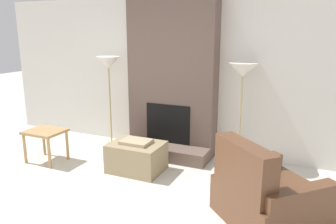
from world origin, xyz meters
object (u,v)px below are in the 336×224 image
Objects in this scene: armchair at (264,198)px; floor_lamp_left at (108,66)px; ottoman at (137,157)px; floor_lamp_right at (243,74)px; side_table at (45,135)px.

armchair is 0.85× the size of floor_lamp_left.
floor_lamp_right is at bearing 32.93° from ottoman.
ottoman is at bearing 26.05° from armchair.
floor_lamp_left is (-1.01, 0.86, 1.22)m from ottoman.
ottoman is at bearing -40.22° from floor_lamp_left.
side_table is 0.37× the size of floor_lamp_right.
side_table is at bearing -158.34° from floor_lamp_right.
ottoman is at bearing 9.92° from side_table.
ottoman is 0.49× the size of floor_lamp_right.
floor_lamp_left is at bearing 139.78° from ottoman.
floor_lamp_left is at bearing 66.89° from side_table.
floor_lamp_left is 2.33m from floor_lamp_right.
floor_lamp_right reaches higher than armchair.
floor_lamp_left is at bearing 180.00° from floor_lamp_right.
armchair reaches higher than side_table.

